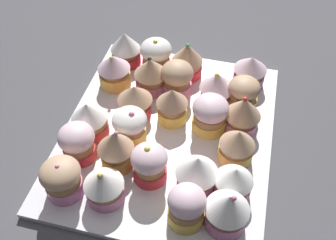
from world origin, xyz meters
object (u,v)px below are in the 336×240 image
at_px(cupcake_6, 151,74).
at_px(cupcake_15, 217,88).
at_px(cupcake_14, 149,163).
at_px(cupcake_21, 243,114).
at_px(cupcake_4, 62,178).
at_px(cupcake_13, 171,104).
at_px(cupcake_12, 177,78).
at_px(cupcake_11, 186,59).
at_px(baking_tray, 168,133).
at_px(cupcake_7, 135,99).
at_px(cupcake_10, 104,185).
at_px(cupcake_16, 210,114).
at_px(cupcake_22, 237,145).
at_px(cupcake_1, 114,70).
at_px(cupcake_23, 234,181).
at_px(cupcake_3, 77,142).
at_px(cupcake_8, 130,126).
at_px(cupcake_20, 243,94).
at_px(cupcake_5, 156,55).
at_px(cupcake_17, 197,172).
at_px(cupcake_24, 227,210).
at_px(cupcake_19, 250,70).
at_px(cupcake_9, 116,148).
at_px(cupcake_18, 187,206).

bearing_deg(cupcake_6, cupcake_15, 86.70).
bearing_deg(cupcake_14, cupcake_21, 136.75).
xyz_separation_m(cupcake_4, cupcake_15, (-0.25, 0.20, 0.00)).
bearing_deg(cupcake_13, cupcake_12, -176.40).
bearing_deg(cupcake_11, baking_tray, 1.04).
xyz_separation_m(cupcake_7, cupcake_10, (0.18, 0.01, -0.00)).
height_order(cupcake_13, cupcake_16, cupcake_13).
distance_m(cupcake_16, cupcake_22, 0.08).
distance_m(cupcake_1, cupcake_23, 0.32).
distance_m(cupcake_10, cupcake_13, 0.19).
bearing_deg(cupcake_10, cupcake_3, -133.03).
bearing_deg(cupcake_11, cupcake_6, -43.21).
distance_m(cupcake_8, cupcake_20, 0.22).
bearing_deg(cupcake_12, cupcake_14, 0.57).
height_order(cupcake_1, cupcake_6, cupcake_6).
xyz_separation_m(cupcake_4, cupcake_5, (-0.31, 0.06, 0.00)).
bearing_deg(cupcake_13, cupcake_3, -47.20).
height_order(cupcake_17, cupcake_24, cupcake_24).
bearing_deg(cupcake_17, cupcake_4, -73.51).
bearing_deg(cupcake_10, cupcake_8, 178.37).
relative_size(cupcake_15, cupcake_24, 0.93).
height_order(cupcake_11, cupcake_12, cupcake_11).
height_order(cupcake_6, cupcake_17, cupcake_6).
relative_size(cupcake_10, cupcake_16, 0.94).
relative_size(cupcake_13, cupcake_17, 1.00).
relative_size(cupcake_13, cupcake_24, 0.93).
height_order(cupcake_11, cupcake_21, same).
height_order(cupcake_6, cupcake_7, cupcake_6).
bearing_deg(cupcake_15, cupcake_21, 44.60).
bearing_deg(cupcake_16, cupcake_8, -65.22).
bearing_deg(cupcake_19, cupcake_1, -75.93).
relative_size(cupcake_17, cupcake_21, 0.96).
bearing_deg(baking_tray, cupcake_3, -56.15).
bearing_deg(cupcake_14, cupcake_12, -179.43).
bearing_deg(cupcake_13, cupcake_6, -141.25).
xyz_separation_m(cupcake_12, cupcake_14, (0.20, 0.00, -0.00)).
height_order(cupcake_8, cupcake_13, cupcake_13).
distance_m(cupcake_1, cupcake_16, 0.21).
relative_size(cupcake_3, cupcake_8, 1.00).
bearing_deg(baking_tray, cupcake_12, -175.92).
distance_m(cupcake_5, cupcake_15, 0.15).
bearing_deg(cupcake_12, cupcake_22, 45.08).
bearing_deg(cupcake_9, cupcake_15, 143.42).
bearing_deg(cupcake_22, cupcake_13, -115.79).
xyz_separation_m(cupcake_18, cupcake_20, (-0.25, 0.05, -0.00)).
xyz_separation_m(cupcake_5, cupcake_6, (0.06, 0.01, -0.00)).
xyz_separation_m(cupcake_15, cupcake_16, (0.07, -0.00, -0.00)).
xyz_separation_m(cupcake_1, cupcake_21, (0.06, 0.26, 0.00)).
bearing_deg(cupcake_7, cupcake_4, -17.33).
height_order(cupcake_13, cupcake_24, cupcake_24).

